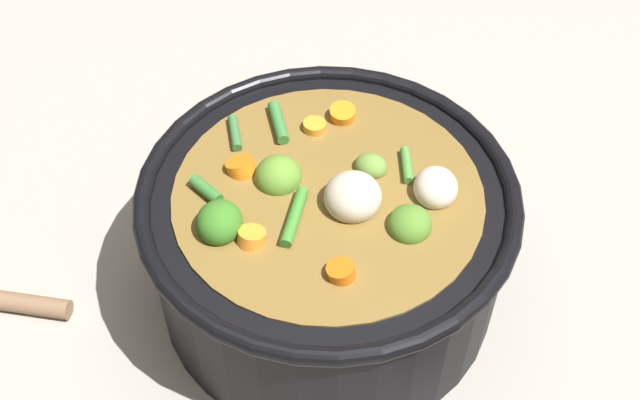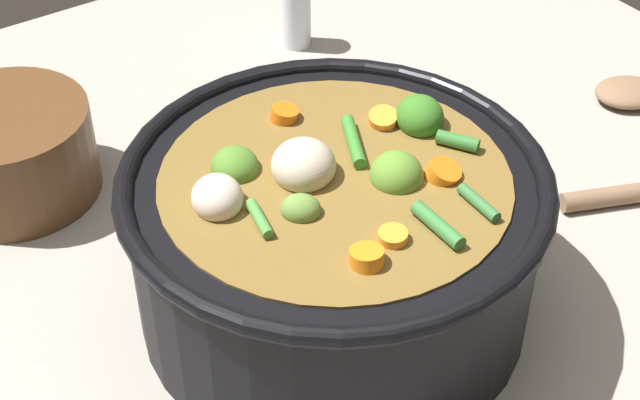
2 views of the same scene
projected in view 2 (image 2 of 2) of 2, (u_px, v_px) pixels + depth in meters
ground_plane at (333, 304)px, 0.75m from camera, size 1.10×1.10×0.00m
cooking_pot at (334, 238)px, 0.71m from camera, size 0.31×0.31×0.15m
salt_shaker at (296, 11)px, 1.02m from camera, size 0.03×0.03×0.08m
small_saucepan at (6, 153)px, 0.83m from camera, size 0.15×0.22×0.08m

